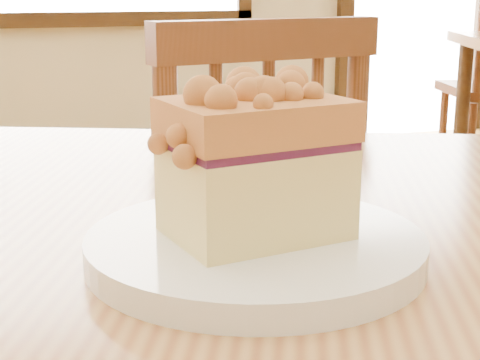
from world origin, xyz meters
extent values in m
cube|color=#35220E|center=(0.30, 3.97, 0.76)|extent=(1.76, 0.06, 0.08)
cube|color=#BB8848|center=(-0.11, 0.29, 0.73)|extent=(1.48, 1.27, 0.04)
cube|color=brown|center=(0.03, 1.02, 0.43)|extent=(0.46, 0.46, 0.04)
cylinder|color=brown|center=(0.16, 1.21, 0.20)|extent=(0.03, 0.03, 0.41)
cylinder|color=brown|center=(0.22, 0.87, 0.65)|extent=(0.03, 0.03, 0.44)
cylinder|color=brown|center=(-0.10, 0.81, 0.65)|extent=(0.03, 0.03, 0.44)
cube|color=brown|center=(0.06, 0.84, 0.85)|extent=(0.37, 0.10, 0.06)
cylinder|color=brown|center=(0.14, 0.86, 0.64)|extent=(0.02, 0.02, 0.38)
cylinder|color=brown|center=(0.06, 0.84, 0.64)|extent=(0.02, 0.02, 0.38)
cylinder|color=brown|center=(-0.03, 0.83, 0.64)|extent=(0.02, 0.02, 0.38)
cylinder|color=#35220E|center=(1.59, 2.46, 0.35)|extent=(0.06, 0.06, 0.71)
cylinder|color=brown|center=(1.76, 2.83, 0.22)|extent=(0.04, 0.04, 0.45)
cylinder|color=brown|center=(1.67, 2.49, 0.22)|extent=(0.04, 0.04, 0.45)
cylinder|color=white|center=(-0.18, 0.28, 0.76)|extent=(0.22, 0.22, 0.02)
cylinder|color=white|center=(-0.18, 0.28, 0.75)|extent=(0.15, 0.15, 0.01)
cube|color=#EBD585|center=(-0.18, 0.28, 0.80)|extent=(0.12, 0.10, 0.06)
cube|color=#491436|center=(-0.18, 0.28, 0.83)|extent=(0.12, 0.09, 0.01)
cube|color=#BE703B|center=(-0.18, 0.28, 0.85)|extent=(0.12, 0.10, 0.03)
sphere|color=#BE703B|center=(-0.19, 0.28, 0.86)|extent=(0.01, 0.01, 0.01)
sphere|color=#BE703B|center=(-0.15, 0.30, 0.86)|extent=(0.02, 0.02, 0.02)
sphere|color=#BE703B|center=(-0.17, 0.29, 0.86)|extent=(0.02, 0.02, 0.02)
sphere|color=#BE703B|center=(-0.16, 0.25, 0.86)|extent=(0.03, 0.03, 0.03)
sphere|color=#BE703B|center=(-0.21, 0.30, 0.86)|extent=(0.03, 0.03, 0.03)
sphere|color=#BE703B|center=(-0.19, 0.25, 0.86)|extent=(0.02, 0.02, 0.02)
sphere|color=#BE703B|center=(-0.21, 0.30, 0.86)|extent=(0.02, 0.02, 0.02)
sphere|color=#BE703B|center=(-0.17, 0.31, 0.86)|extent=(0.02, 0.02, 0.02)
sphere|color=#BE703B|center=(-0.20, 0.29, 0.86)|extent=(0.02, 0.02, 0.02)
sphere|color=#BE703B|center=(-0.14, 0.30, 0.86)|extent=(0.02, 0.02, 0.02)
sphere|color=#BE703B|center=(-0.19, 0.30, 0.86)|extent=(0.03, 0.03, 0.03)
sphere|color=#BE703B|center=(-0.19, 0.27, 0.86)|extent=(0.02, 0.02, 0.02)
sphere|color=#BE703B|center=(-0.19, 0.27, 0.86)|extent=(0.02, 0.02, 0.02)
sphere|color=#BE703B|center=(-0.17, 0.27, 0.86)|extent=(0.02, 0.02, 0.02)
sphere|color=#BE703B|center=(-0.21, 0.25, 0.86)|extent=(0.02, 0.02, 0.02)
sphere|color=#BE703B|center=(-0.13, 0.26, 0.86)|extent=(0.03, 0.03, 0.03)
sphere|color=#BE703B|center=(-0.24, 0.29, 0.82)|extent=(0.02, 0.02, 0.02)
sphere|color=#BE703B|center=(-0.23, 0.30, 0.85)|extent=(0.01, 0.01, 0.01)
sphere|color=#BE703B|center=(-0.23, 0.27, 0.81)|extent=(0.01, 0.01, 0.01)
camera|label=1|loc=(-0.34, -0.15, 0.93)|focal=55.00mm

